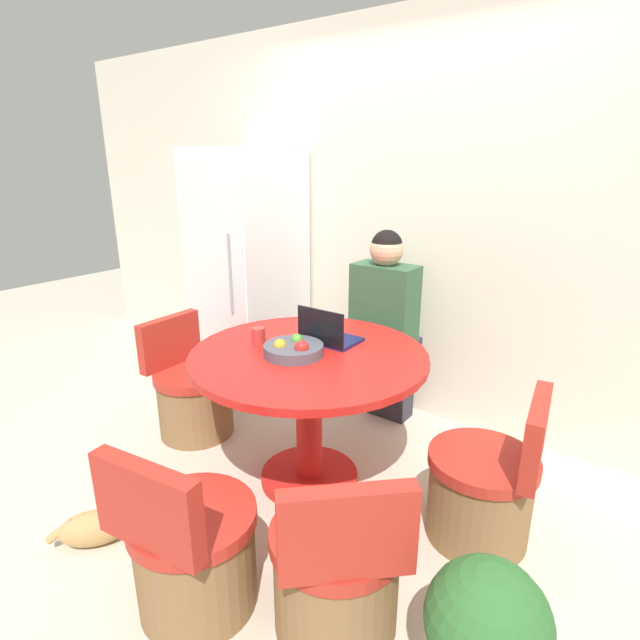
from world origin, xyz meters
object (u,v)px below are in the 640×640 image
person_seated (387,321)px  fruit_bowl (294,349)px  potted_plant (485,636)px  chair_right_side (484,490)px  laptop (328,335)px  chair_near_right_corner (337,573)px  dining_table (309,387)px  refrigerator (248,274)px  cat (99,527)px  chair_near_camera (192,552)px  chair_left_side (193,396)px

person_seated → fruit_bowl: person_seated is taller
potted_plant → chair_right_side: bearing=108.9°
laptop → potted_plant: size_ratio=0.53×
potted_plant → chair_near_right_corner: bearing=-176.6°
dining_table → potted_plant: bearing=-28.3°
person_seated → refrigerator: bearing=5.0°
dining_table → cat: dining_table is taller
chair_near_right_corner → fruit_bowl: 1.06m
chair_near_camera → fruit_bowl: fruit_bowl is taller
potted_plant → cat: bearing=-169.1°
person_seated → dining_table: bearing=90.4°
refrigerator → chair_right_side: bearing=-16.3°
chair_right_side → fruit_bowl: bearing=-86.3°
chair_near_camera → person_seated: bearing=-93.6°
chair_right_side → person_seated: size_ratio=0.58×
chair_near_right_corner → cat: chair_near_right_corner is taller
chair_right_side → chair_left_side: size_ratio=1.00×
chair_left_side → chair_near_camera: 1.38m
chair_right_side → person_seated: (-0.92, 0.70, 0.46)m
chair_right_side → laptop: 1.08m
cat → potted_plant: potted_plant is taller
dining_table → person_seated: bearing=90.4°
cat → potted_plant: 1.73m
chair_left_side → laptop: size_ratio=2.58×
chair_right_side → chair_left_side: bearing=-93.4°
chair_left_side → chair_near_right_corner: bearing=-113.9°
dining_table → person_seated: 0.85m
chair_right_side → cat: size_ratio=2.04×
cat → potted_plant: bearing=-41.2°
fruit_bowl → potted_plant: (1.22, -0.57, -0.50)m
chair_near_camera → potted_plant: size_ratio=1.36×
person_seated → laptop: size_ratio=4.47×
chair_right_side → laptop: bearing=-101.0°
laptop → cat: laptop is taller
chair_near_right_corner → chair_left_side: 1.70m
person_seated → cat: 1.97m
chair_near_right_corner → fruit_bowl: (-0.68, 0.60, 0.55)m
refrigerator → fruit_bowl: size_ratio=5.89×
potted_plant → chair_near_camera: bearing=-165.0°
chair_left_side → potted_plant: chair_left_side is taller
dining_table → laptop: bearing=90.6°
refrigerator → cat: 1.99m
chair_right_side → potted_plant: chair_right_side is taller
chair_left_side → chair_near_camera: (1.06, -0.89, 0.00)m
laptop → cat: (-0.50, -1.14, -0.72)m
chair_near_right_corner → chair_near_camera: same height
refrigerator → dining_table: size_ratio=1.46×
refrigerator → cat: (0.64, -1.70, -0.81)m
person_seated → laptop: (0.00, -0.66, 0.10)m
chair_near_camera → person_seated: person_seated is taller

